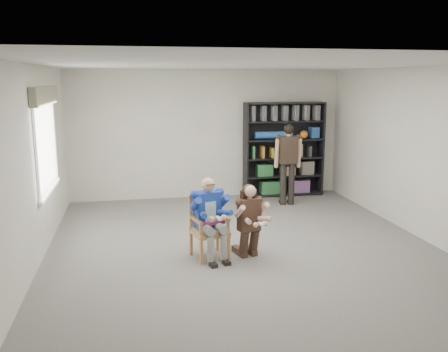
{
  "coord_description": "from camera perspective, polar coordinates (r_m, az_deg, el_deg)",
  "views": [
    {
      "loc": [
        -1.67,
        -6.79,
        2.58
      ],
      "look_at": [
        -0.2,
        0.6,
        1.05
      ],
      "focal_mm": 38.0,
      "sensor_mm": 36.0,
      "label": 1
    }
  ],
  "objects": [
    {
      "name": "window_left",
      "position": [
        7.95,
        -20.48,
        3.89
      ],
      "size": [
        0.16,
        2.0,
        1.75
      ],
      "primitive_type": null,
      "color": "silver",
      "rests_on": "room_shell"
    },
    {
      "name": "room_shell",
      "position": [
        7.09,
        2.53,
        1.89
      ],
      "size": [
        6.0,
        7.0,
        2.8
      ],
      "primitive_type": null,
      "color": "beige",
      "rests_on": "ground"
    },
    {
      "name": "bookshelf",
      "position": [
        10.73,
        7.2,
        3.19
      ],
      "size": [
        1.8,
        0.38,
        2.1
      ],
      "primitive_type": null,
      "color": "black",
      "rests_on": "floor"
    },
    {
      "name": "kneeling_woman",
      "position": [
        6.96,
        3.14,
        -5.47
      ],
      "size": [
        0.63,
        0.83,
        1.11
      ],
      "primitive_type": null,
      "rotation": [
        0.0,
        0.0,
        0.24
      ],
      "color": "#33211A",
      "rests_on": "floor"
    },
    {
      "name": "seated_man",
      "position": [
        6.94,
        -1.77,
        -5.06
      ],
      "size": [
        0.68,
        0.83,
        1.21
      ],
      "primitive_type": null,
      "rotation": [
        0.0,
        0.0,
        0.24
      ],
      "color": "navy",
      "rests_on": "floor"
    },
    {
      "name": "armchair",
      "position": [
        6.98,
        -1.76,
        -6.16
      ],
      "size": [
        0.65,
        0.63,
        0.93
      ],
      "primitive_type": null,
      "rotation": [
        0.0,
        0.0,
        0.24
      ],
      "color": "#B08A48",
      "rests_on": "floor"
    },
    {
      "name": "standing_man",
      "position": [
        9.93,
        7.69,
        1.34
      ],
      "size": [
        0.55,
        0.34,
        1.7
      ],
      "primitive_type": null,
      "rotation": [
        0.0,
        0.0,
        -0.1
      ],
      "color": "black",
      "rests_on": "floor"
    },
    {
      "name": "floor",
      "position": [
        7.45,
        2.44,
        -8.79
      ],
      "size": [
        6.0,
        7.0,
        0.01
      ],
      "primitive_type": "cube",
      "color": "#65625D",
      "rests_on": "ground"
    }
  ]
}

